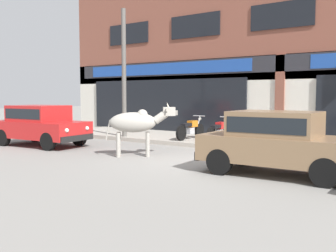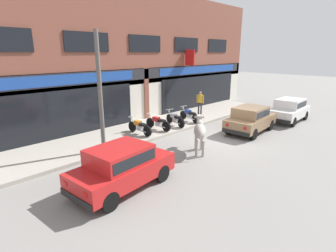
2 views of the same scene
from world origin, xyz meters
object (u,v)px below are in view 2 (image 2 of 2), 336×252
at_px(car_3, 122,165).
at_px(motorcycle_0, 139,127).
at_px(motorcycle_1, 158,123).
at_px(car_2, 289,109).
at_px(car_0, 251,118).
at_px(utility_pole, 100,93).
at_px(pedestrian, 200,100).
at_px(motorcycle_2, 175,119).
at_px(cow, 200,131).
at_px(motorcycle_3, 189,115).

xyz_separation_m(car_3, motorcycle_0, (3.94, 3.87, -0.27)).
bearing_deg(motorcycle_1, car_2, -29.48).
bearing_deg(car_0, utility_pole, 158.03).
bearing_deg(pedestrian, motorcycle_2, -167.23).
relative_size(car_3, utility_pole, 0.73).
bearing_deg(car_0, cow, 177.91).
bearing_deg(car_3, car_0, 0.32).
bearing_deg(motorcycle_3, pedestrian, 19.57).
xyz_separation_m(cow, car_0, (4.40, -0.16, -0.19)).
xyz_separation_m(motorcycle_1, motorcycle_3, (2.66, -0.06, 0.00)).
distance_m(cow, motorcycle_2, 4.08).
xyz_separation_m(motorcycle_0, utility_pole, (-2.69, -0.78, 2.16)).
bearing_deg(motorcycle_1, utility_pole, -170.10).
relative_size(motorcycle_0, pedestrian, 1.13).
bearing_deg(utility_pole, car_0, -21.97).
bearing_deg(motorcycle_2, car_2, -33.50).
bearing_deg(car_3, motorcycle_3, 25.31).
relative_size(cow, car_3, 0.48).
bearing_deg(motorcycle_1, motorcycle_3, -1.40).
bearing_deg(utility_pole, motorcycle_2, 6.26).
bearing_deg(car_3, utility_pole, 68.03).
height_order(car_0, car_2, same).
relative_size(motorcycle_0, motorcycle_3, 1.01).
height_order(motorcycle_0, pedestrian, pedestrian).
bearing_deg(pedestrian, car_3, -155.82).
xyz_separation_m(car_0, motorcycle_0, (-4.85, 3.82, -0.27)).
distance_m(car_0, utility_pole, 8.35).
xyz_separation_m(car_2, motorcycle_2, (-6.36, 4.21, -0.27)).
distance_m(cow, utility_pole, 4.59).
bearing_deg(cow, motorcycle_3, 45.27).
relative_size(pedestrian, utility_pole, 0.31).
bearing_deg(pedestrian, car_2, -59.09).
xyz_separation_m(car_0, pedestrian, (1.09, 4.39, 0.33)).
bearing_deg(motorcycle_0, car_0, -38.19).
bearing_deg(motorcycle_0, utility_pole, -163.92).
relative_size(cow, car_2, 0.49).
relative_size(car_0, utility_pole, 0.72).
xyz_separation_m(car_0, motorcycle_1, (-3.58, 3.73, -0.27)).
distance_m(motorcycle_1, pedestrian, 4.75).
bearing_deg(motorcycle_2, utility_pole, -173.74).
bearing_deg(pedestrian, utility_pole, -171.16).
bearing_deg(car_3, car_2, -2.41).
height_order(motorcycle_3, utility_pole, utility_pole).
bearing_deg(pedestrian, motorcycle_3, -160.43).
distance_m(motorcycle_3, pedestrian, 2.22).
bearing_deg(motorcycle_2, car_0, -57.66).
bearing_deg(motorcycle_2, motorcycle_1, 174.89).
distance_m(motorcycle_1, utility_pole, 4.56).
bearing_deg(utility_pole, car_3, -111.97).
height_order(car_0, motorcycle_3, car_0).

